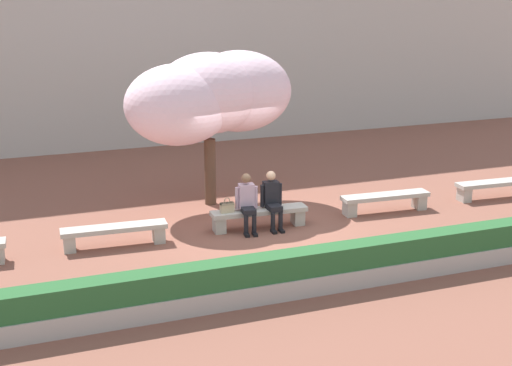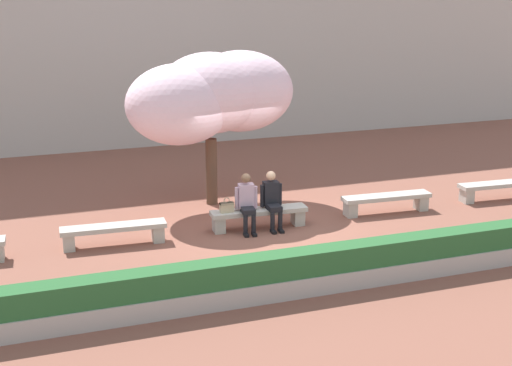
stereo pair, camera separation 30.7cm
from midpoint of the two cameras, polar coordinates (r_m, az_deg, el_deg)
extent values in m
plane|color=brown|center=(16.07, 0.79, -3.62)|extent=(100.00, 100.00, 0.00)
cube|color=#ADA89E|center=(15.18, -10.76, -3.51)|extent=(2.21, 0.55, 0.10)
cube|color=#ADA89E|center=(15.22, -14.19, -4.58)|extent=(0.26, 0.35, 0.35)
cube|color=#ADA89E|center=(15.36, -7.28, -4.01)|extent=(0.26, 0.35, 0.35)
cube|color=#ADA89E|center=(15.94, 0.79, -2.26)|extent=(2.21, 0.55, 0.10)
cube|color=#ADA89E|center=(15.78, -2.43, -3.33)|extent=(0.26, 0.35, 0.35)
cube|color=#ADA89E|center=(16.29, 3.91, -2.72)|extent=(0.26, 0.35, 0.35)
cube|color=#ADA89E|center=(17.28, 10.92, -1.09)|extent=(2.21, 0.55, 0.10)
cube|color=#ADA89E|center=(16.96, 8.08, -2.09)|extent=(0.26, 0.35, 0.35)
cube|color=#ADA89E|center=(17.77, 13.54, -1.53)|extent=(0.26, 0.35, 0.35)
cube|color=#ADA89E|center=(19.08, 19.36, -0.09)|extent=(2.21, 0.55, 0.10)
cube|color=#ADA89E|center=(18.63, 16.96, -0.98)|extent=(0.26, 0.35, 0.35)
cube|color=black|center=(15.56, -0.23, -4.17)|extent=(0.13, 0.23, 0.06)
cylinder|color=black|center=(15.55, -0.28, -3.37)|extent=(0.10, 0.10, 0.42)
cube|color=black|center=(15.60, 0.42, -4.12)|extent=(0.13, 0.23, 0.06)
cylinder|color=black|center=(15.58, 0.37, -3.32)|extent=(0.10, 0.10, 0.42)
cube|color=black|center=(15.64, -0.09, -2.20)|extent=(0.33, 0.43, 0.12)
cube|color=#B293A8|center=(15.76, -0.25, -1.02)|extent=(0.37, 0.26, 0.54)
sphere|color=brown|center=(15.65, -0.25, 0.40)|extent=(0.21, 0.21, 0.21)
cylinder|color=#B293A8|center=(15.72, -0.99, -1.23)|extent=(0.09, 0.09, 0.50)
cylinder|color=#B293A8|center=(15.80, 0.51, -1.13)|extent=(0.09, 0.09, 0.50)
cube|color=black|center=(15.76, 1.95, -3.92)|extent=(0.11, 0.22, 0.06)
cylinder|color=black|center=(15.74, 1.89, -3.13)|extent=(0.10, 0.10, 0.42)
cube|color=black|center=(15.81, 2.57, -3.85)|extent=(0.11, 0.22, 0.06)
cylinder|color=black|center=(15.80, 2.51, -3.06)|extent=(0.10, 0.10, 0.42)
cube|color=black|center=(15.84, 1.99, -1.97)|extent=(0.30, 0.41, 0.12)
cube|color=black|center=(15.96, 1.75, -0.81)|extent=(0.35, 0.23, 0.54)
sphere|color=tan|center=(15.85, 1.76, 0.59)|extent=(0.21, 0.21, 0.21)
cylinder|color=black|center=(15.89, 1.05, -1.04)|extent=(0.09, 0.09, 0.50)
cylinder|color=black|center=(16.02, 2.48, -0.90)|extent=(0.09, 0.09, 0.50)
cube|color=tan|center=(15.68, -1.80, -1.96)|extent=(0.30, 0.14, 0.22)
cube|color=gray|center=(15.65, -1.79, -1.65)|extent=(0.30, 0.15, 0.04)
torus|color=#807259|center=(15.64, -1.80, -1.41)|extent=(0.14, 0.02, 0.14)
cylinder|color=#513828|center=(17.57, -3.08, 0.92)|extent=(0.28, 0.28, 1.65)
ellipsoid|color=#F4CCDB|center=(17.16, -3.18, 7.21)|extent=(2.58, 2.42, 1.93)
ellipsoid|color=#F4CCDB|center=(16.73, -5.62, 6.28)|extent=(2.53, 2.25, 1.89)
ellipsoid|color=#F4CCDB|center=(17.59, -0.76, 7.37)|extent=(2.64, 2.29, 1.98)
cube|color=#ADA89E|center=(13.03, 6.13, -7.72)|extent=(17.92, 0.50, 0.36)
cube|color=#285B2D|center=(12.87, 6.19, -6.10)|extent=(17.82, 0.44, 0.44)
camera|label=1|loc=(0.15, -89.45, 0.16)|focal=50.00mm
camera|label=2|loc=(0.15, 90.55, -0.16)|focal=50.00mm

